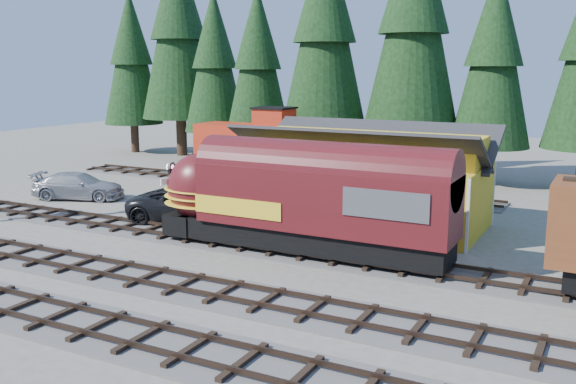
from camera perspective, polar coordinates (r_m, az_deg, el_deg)
The scene contains 10 objects.
ground at distance 25.08m, azimuth -2.01°, elevation -7.99°, with size 120.00×120.00×0.00m, color #6B665B.
track_siding at distance 25.93m, azimuth 22.55°, elevation -8.07°, with size 68.00×3.20×0.33m.
track_main_south at distance 20.33m, azimuth 20.86°, elevation -13.23°, with size 68.00×3.20×0.33m.
track_spur at distance 45.04m, azimuth -1.69°, elevation 0.65°, with size 32.00×3.20×0.33m.
depot at distance 33.64m, azimuth 6.87°, elevation 2.04°, with size 12.80×7.00×5.30m.
conifer_backdrop at distance 46.21m, azimuth 18.32°, elevation 12.93°, with size 80.31×23.75×17.60m.
locomotive at distance 28.27m, azimuth 0.41°, elevation -0.99°, with size 14.10×2.80×3.83m.
caboose at distance 44.90m, azimuth -2.25°, elevation 3.79°, with size 9.74×2.82×5.06m.
pickup_truck_a at distance 34.57m, azimuth -8.52°, elevation -1.17°, with size 3.12×6.76×1.88m, color black.
pickup_truck_b at distance 42.46m, azimuth -18.14°, elevation 0.52°, with size 2.33×5.72×1.66m, color #9D9FA5.
Camera 1 is at (11.81, -20.56, 8.16)m, focal length 40.00 mm.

